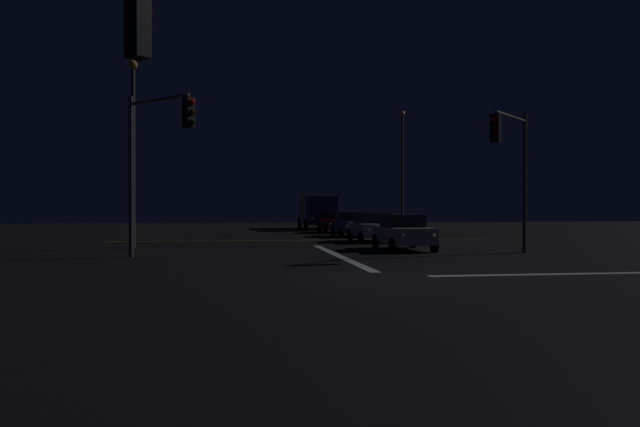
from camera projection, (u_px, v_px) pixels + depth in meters
ground at (386, 279)px, 16.91m from camera, size 120.00×120.00×0.10m
stop_line_north at (338, 256)px, 24.38m from camera, size 0.35×12.86×0.01m
centre_line_ns at (304, 240)px, 35.86m from camera, size 22.00×0.15×0.01m
sedan_silver at (403, 232)px, 27.60m from camera, size 2.02×4.33×1.57m
sedan_white at (371, 227)px, 34.25m from camera, size 2.02×4.33×1.57m
sedan_blue at (351, 224)px, 40.28m from camera, size 2.02×4.33×1.57m
sedan_red at (334, 222)px, 46.24m from camera, size 2.02×4.33×1.57m
box_truck at (316, 209)px, 53.94m from camera, size 2.68×8.28×3.08m
traffic_signal_ne at (512, 156)px, 24.71m from camera, size 2.61×2.61×5.78m
traffic_signal_sw at (37, 63)px, 8.99m from camera, size 2.55×2.55×5.85m
traffic_signal_nw at (155, 145)px, 22.76m from camera, size 2.64×2.64×6.13m
streetlamp_right_far at (402, 162)px, 46.94m from camera, size 0.44×0.44×9.19m
streetlamp_left_near at (133, 139)px, 28.65m from camera, size 0.44×0.44×8.69m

